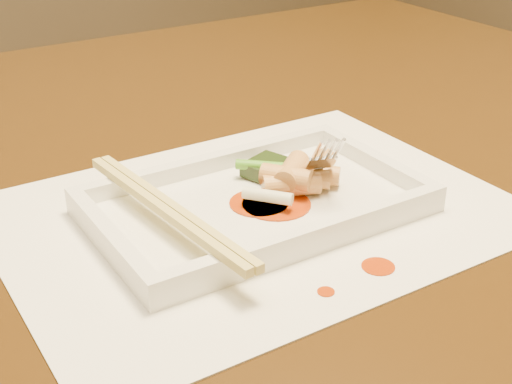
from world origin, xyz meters
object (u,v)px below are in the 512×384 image
table (134,263)px  plate_base (256,207)px  placemat (256,213)px  chopstick_a (162,210)px  fork (316,94)px

table → plate_base: plate_base is taller
placemat → plate_base: size_ratio=1.54×
table → placemat: (0.06, -0.13, 0.10)m
plate_base → placemat: bearing=180.0°
placemat → chopstick_a: bearing=180.0°
placemat → chopstick_a: 0.09m
chopstick_a → placemat: bearing=0.0°
placemat → fork: fork is taller
placemat → chopstick_a: size_ratio=1.87×
table → fork: fork is taller
plate_base → chopstick_a: (-0.08, 0.00, 0.02)m
chopstick_a → plate_base: bearing=0.0°
table → chopstick_a: (-0.02, -0.13, 0.13)m
placemat → plate_base: (0.00, 0.00, 0.00)m
table → chopstick_a: chopstick_a is taller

